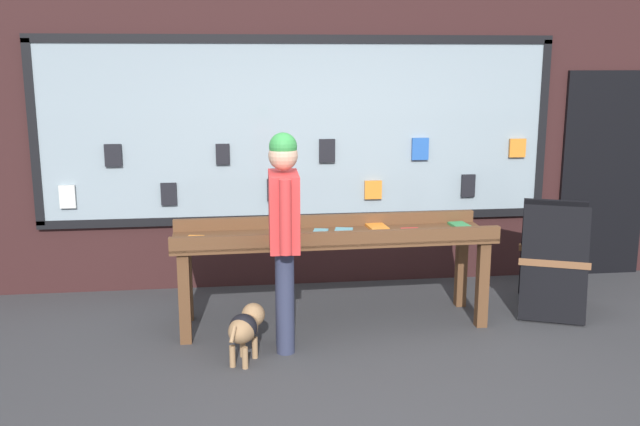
# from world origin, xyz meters

# --- Properties ---
(ground_plane) EXTENTS (40.00, 40.00, 0.00)m
(ground_plane) POSITION_xyz_m (0.00, 0.00, 0.00)
(ground_plane) COLOR #38383A
(shopfront_facade) EXTENTS (8.54, 0.29, 3.55)m
(shopfront_facade) POSITION_xyz_m (0.03, 2.39, 1.75)
(shopfront_facade) COLOR #331919
(shopfront_facade) RESTS_ON ground_plane
(display_table_main) EXTENTS (2.66, 0.74, 0.88)m
(display_table_main) POSITION_xyz_m (0.01, 1.18, 0.71)
(display_table_main) COLOR brown
(display_table_main) RESTS_ON ground_plane
(person_browsing) EXTENTS (0.24, 0.67, 1.69)m
(person_browsing) POSITION_xyz_m (-0.44, 0.69, 0.99)
(person_browsing) COLOR #2D334C
(person_browsing) RESTS_ON ground_plane
(small_dog) EXTENTS (0.33, 0.50, 0.39)m
(small_dog) POSITION_xyz_m (-0.75, 0.50, 0.27)
(small_dog) COLOR #99724C
(small_dog) RESTS_ON ground_plane
(sandwich_board_sign) EXTENTS (0.80, 0.92, 0.97)m
(sandwich_board_sign) POSITION_xyz_m (1.99, 1.26, 0.50)
(sandwich_board_sign) COLOR black
(sandwich_board_sign) RESTS_ON ground_plane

